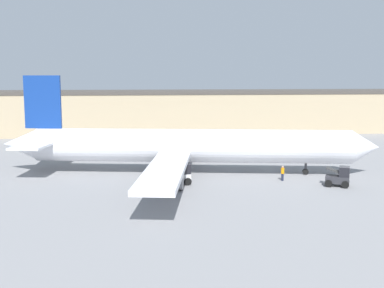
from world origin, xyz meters
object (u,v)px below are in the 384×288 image
Objects in this scene: baggage_tug at (180,175)px; ground_crew_worker at (283,173)px; airplane at (183,146)px; belt_loader_truck at (339,177)px.

ground_crew_worker is at bearing -6.09° from baggage_tug.
baggage_tug is at bearing 40.38° from ground_crew_worker.
belt_loader_truck is at bearing -19.32° from airplane.
airplane is 18.06m from belt_loader_truck.
baggage_tug is at bearing -89.34° from airplane.
ground_crew_worker is (10.54, -5.38, -2.37)m from airplane.
airplane is 6.33m from baggage_tug.
airplane is 26.69× the size of ground_crew_worker.
ground_crew_worker is 0.60× the size of baggage_tug.
airplane reaches higher than belt_loader_truck.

